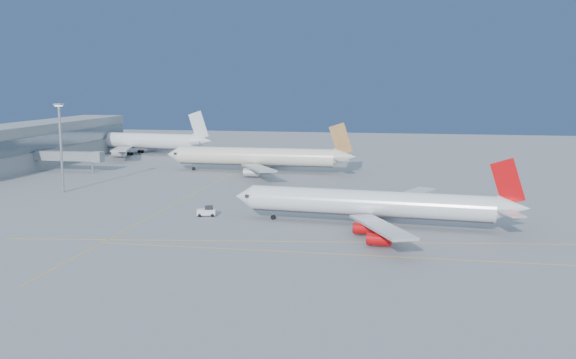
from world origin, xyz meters
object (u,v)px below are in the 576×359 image
object	(u,v)px
airliner_third	(136,141)
light_mast	(61,140)
pushback_tug	(207,211)
airliner_etihad	(259,157)
airliner_virgin	(375,204)

from	to	relation	value
airliner_third	light_mast	distance (m)	91.45
airliner_third	pushback_tug	world-z (taller)	airliner_third
light_mast	airliner_etihad	bearing A→B (deg)	47.16
airliner_third	airliner_virgin	bearing A→B (deg)	-41.92
airliner_etihad	pushback_tug	world-z (taller)	airliner_etihad
airliner_virgin	airliner_etihad	xyz separation A→B (m)	(-41.17, 72.77, 0.54)
airliner_etihad	airliner_third	distance (m)	74.63
airliner_third	light_mast	xyz separation A→B (m)	(17.89, -89.27, 8.58)
airliner_third	light_mast	bearing A→B (deg)	-72.40
airliner_virgin	pushback_tug	bearing A→B (deg)	-178.88
airliner_virgin	light_mast	size ratio (longest dim) A/B	2.57
airliner_virgin	pushback_tug	xyz separation A→B (m)	(-37.27, 2.88, -3.50)
airliner_etihad	light_mast	distance (m)	64.93
pushback_tug	light_mast	world-z (taller)	light_mast
airliner_etihad	airliner_third	world-z (taller)	airliner_third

